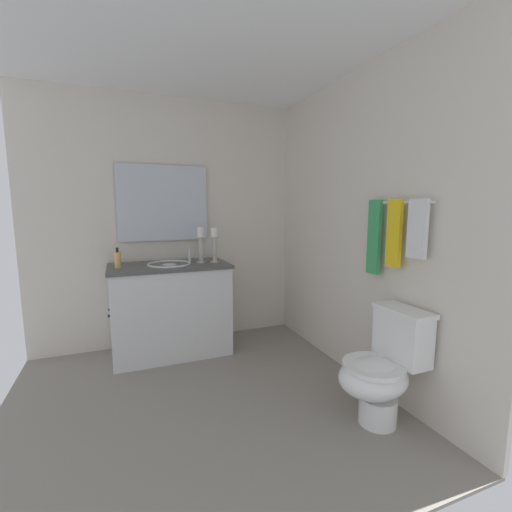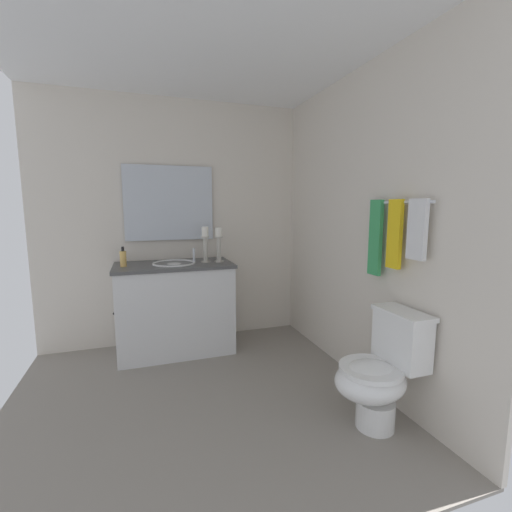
{
  "view_description": "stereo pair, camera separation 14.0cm",
  "coord_description": "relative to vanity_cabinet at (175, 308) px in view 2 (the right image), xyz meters",
  "views": [
    {
      "loc": [
        2.28,
        -0.48,
        1.39
      ],
      "look_at": [
        -0.12,
        0.48,
        1.02
      ],
      "focal_mm": 24.15,
      "sensor_mm": 36.0,
      "label": 1
    },
    {
      "loc": [
        2.33,
        -0.35,
        1.39
      ],
      "look_at": [
        -0.12,
        0.48,
        1.02
      ],
      "focal_mm": 24.15,
      "sensor_mm": 36.0,
      "label": 2
    }
  ],
  "objects": [
    {
      "name": "ceiling",
      "position": [
        0.95,
        0.05,
        2.03
      ],
      "size": [
        2.55,
        2.64,
        0.02
      ],
      "primitive_type": "cube",
      "color": "white"
    },
    {
      "name": "mirror",
      "position": [
        -0.28,
        0.0,
        1.0
      ],
      "size": [
        0.02,
        0.86,
        0.74
      ],
      "primitive_type": "cube",
      "color": "silver"
    },
    {
      "name": "wall_left",
      "position": [
        -0.33,
        0.05,
        0.79
      ],
      "size": [
        0.04,
        2.64,
        2.45
      ],
      "primitive_type": "cube",
      "color": "silver",
      "rests_on": "ground"
    },
    {
      "name": "sink_basin",
      "position": [
        -0.0,
        0.0,
        0.39
      ],
      "size": [
        0.4,
        0.4,
        0.24
      ],
      "color": "white",
      "rests_on": "vanity_cabinet"
    },
    {
      "name": "towel_near_vanity",
      "position": [
        1.25,
        1.29,
        0.74
      ],
      "size": [
        0.11,
        0.03,
        0.53
      ],
      "primitive_type": "cube",
      "color": "#389E59",
      "rests_on": "towel_bar"
    },
    {
      "name": "towel_near_corner",
      "position": [
        1.63,
        1.29,
        0.83
      ],
      "size": [
        0.14,
        0.03,
        0.37
      ],
      "primitive_type": "cube",
      "color": "white",
      "rests_on": "towel_bar"
    },
    {
      "name": "wall_back",
      "position": [
        0.95,
        1.37,
        0.79
      ],
      "size": [
        2.55,
        0.04,
        2.45
      ],
      "primitive_type": "cube",
      "color": "silver",
      "rests_on": "ground"
    },
    {
      "name": "toilet",
      "position": [
        1.61,
        1.09,
        -0.07
      ],
      "size": [
        0.39,
        0.54,
        0.75
      ],
      "color": "white",
      "rests_on": "ground"
    },
    {
      "name": "candle_holder_tall",
      "position": [
        0.04,
        0.43,
        0.61
      ],
      "size": [
        0.09,
        0.09,
        0.33
      ],
      "color": "#B7B2A5",
      "rests_on": "vanity_cabinet"
    },
    {
      "name": "floor",
      "position": [
        0.95,
        0.05,
        -0.44
      ],
      "size": [
        2.55,
        2.64,
        0.02
      ],
      "primitive_type": "cube",
      "color": "gray",
      "rests_on": "ground"
    },
    {
      "name": "vanity_cabinet",
      "position": [
        0.0,
        0.0,
        0.0
      ],
      "size": [
        0.58,
        1.09,
        0.86
      ],
      "color": "silver",
      "rests_on": "ground"
    },
    {
      "name": "candle_holder_short",
      "position": [
        0.01,
        0.3,
        0.61
      ],
      "size": [
        0.09,
        0.09,
        0.34
      ],
      "color": "#B7B2A5",
      "rests_on": "vanity_cabinet"
    },
    {
      "name": "soap_bottle",
      "position": [
        0.02,
        -0.44,
        0.5
      ],
      "size": [
        0.06,
        0.06,
        0.18
      ],
      "color": "#E5B259",
      "rests_on": "vanity_cabinet"
    },
    {
      "name": "towel_center",
      "position": [
        1.44,
        1.29,
        0.78
      ],
      "size": [
        0.11,
        0.03,
        0.45
      ],
      "primitive_type": "cube",
      "color": "yellow",
      "rests_on": "towel_bar"
    },
    {
      "name": "towel_bar",
      "position": [
        1.44,
        1.31,
        0.99
      ],
      "size": [
        0.58,
        0.02,
        0.02
      ],
      "primitive_type": "cylinder",
      "rotation": [
        0.0,
        1.57,
        0.0
      ],
      "color": "silver"
    }
  ]
}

